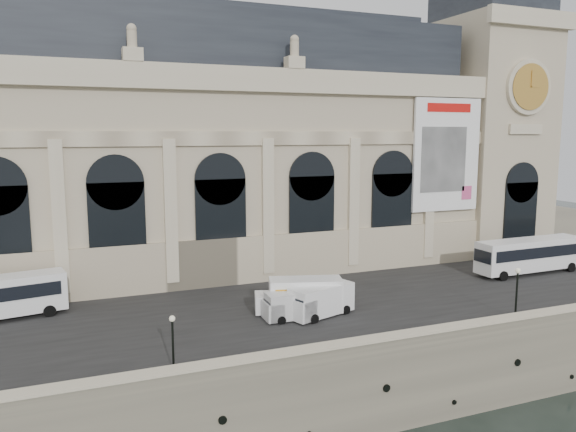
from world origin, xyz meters
The scene contains 11 objects.
quay centered at (0.00, 35.00, 3.00)m, with size 160.00×70.00×6.00m, color gray.
street centered at (0.00, 14.00, 6.03)m, with size 160.00×24.00×0.06m, color #2D2D2D.
parapet centered at (0.00, 0.60, 6.62)m, with size 160.00×1.40×1.21m.
museum centered at (-5.98, 30.86, 19.72)m, with size 69.00×18.70×29.10m.
clock_pavilion centered at (34.00, 27.93, 23.42)m, with size 13.00×14.72×36.70m.
bus_right centered at (29.07, 14.20, 8.19)m, with size 13.35×3.31×3.92m.
van_b centered at (-1.24, 9.74, 7.20)m, with size 5.31×2.29×2.34m.
van_c centered at (1.08, 9.51, 7.37)m, with size 6.44×4.01×2.69m.
box_truck centered at (0.12, 11.08, 7.53)m, with size 7.89×4.44×3.03m.
lamp_left centered at (-12.49, 2.67, 7.95)m, with size 0.40×0.40×3.92m.
lamp_right centered at (16.21, 2.73, 8.20)m, with size 0.45×0.45×4.43m.
Camera 1 is at (-18.53, -32.27, 21.53)m, focal length 35.00 mm.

